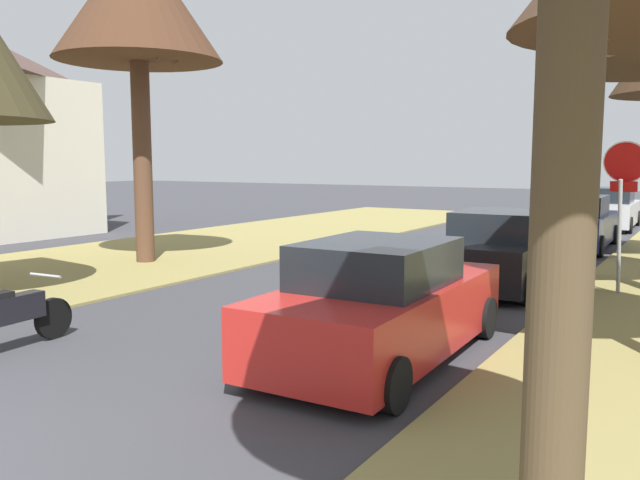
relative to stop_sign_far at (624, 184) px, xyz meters
The scene contains 7 objects.
stop_sign_far is the anchor object (origin of this frame).
street_tree_left_mid_b 11.74m from the stop_sign_far, 169.55° to the right, with size 4.07×4.07×7.99m.
parked_sedan_red 6.54m from the stop_sign_far, 109.00° to the right, with size 2.03×4.44×1.57m.
parked_sedan_black 2.63m from the stop_sign_far, behind, with size 2.03×4.44×1.57m.
parked_sedan_navy 7.17m from the stop_sign_far, 106.73° to the left, with size 2.03×4.44×1.57m.
parked_sedan_silver 13.70m from the stop_sign_far, 98.60° to the left, with size 2.03×4.44×1.57m.
parked_motorcycle 10.77m from the stop_sign_far, 127.86° to the right, with size 0.60×2.05×0.97m.
Camera 1 is at (6.02, -1.67, 2.58)m, focal length 36.35 mm.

